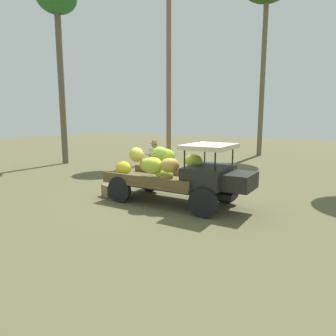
% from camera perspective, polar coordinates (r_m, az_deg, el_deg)
% --- Properties ---
extents(ground_plane, '(60.00, 60.00, 0.00)m').
position_cam_1_polar(ground_plane, '(9.55, -0.15, -6.18)').
color(ground_plane, brown).
extents(truck, '(4.53, 1.92, 1.84)m').
position_cam_1_polar(truck, '(9.00, 2.72, -1.16)').
color(truck, black).
rests_on(truck, ground).
extents(farmer, '(0.53, 0.49, 1.74)m').
position_cam_1_polar(farmer, '(11.30, -2.52, 1.43)').
color(farmer, '#3E3B47').
rests_on(farmer, ground).
extents(wooden_crate, '(0.61, 0.64, 0.38)m').
position_cam_1_polar(wooden_crate, '(10.33, -10.56, -4.05)').
color(wooden_crate, '#7E6A4C').
rests_on(wooden_crate, ground).
extents(forest_tree_3, '(2.08, 2.08, 9.55)m').
position_cam_1_polar(forest_tree_3, '(18.87, -20.01, 26.35)').
color(forest_tree_3, brown).
rests_on(forest_tree_3, ground).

